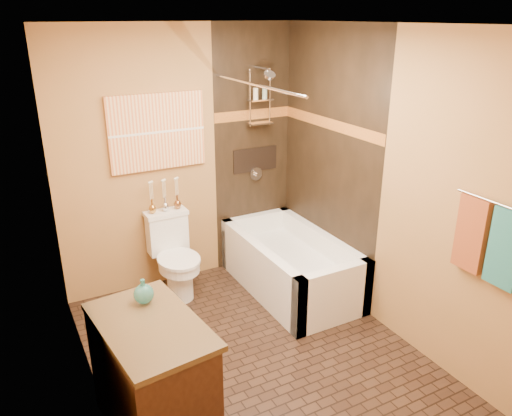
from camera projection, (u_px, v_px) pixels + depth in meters
floor at (255, 354)px, 4.02m from camera, size 3.00×3.00×0.00m
wall_left at (81, 244)px, 3.03m from camera, size 0.02×3.00×2.50m
wall_right at (383, 185)px, 4.09m from camera, size 0.02×3.00×2.50m
wall_back at (181, 160)px, 4.79m from camera, size 2.40×0.02×2.50m
wall_front at (405, 313)px, 2.33m from camera, size 2.40×0.02×2.50m
ceiling at (254, 24)px, 3.11m from camera, size 3.00×3.00×0.00m
alcove_tile_back at (253, 150)px, 5.13m from camera, size 0.85×0.01×2.50m
alcove_tile_right at (328, 163)px, 4.70m from camera, size 0.01×1.50×2.50m
mosaic_band_back at (253, 115)px, 4.98m from camera, size 0.85×0.01×0.10m
mosaic_band_right at (329, 124)px, 4.56m from camera, size 0.01×1.50×0.10m
alcove_niche at (255, 160)px, 5.17m from camera, size 0.50×0.01×0.25m
shower_fixtures at (260, 111)px, 4.90m from camera, size 0.24×0.33×1.16m
curtain_rod at (254, 84)px, 4.08m from camera, size 0.03×1.55×0.03m
towel_bar at (494, 203)px, 3.13m from camera, size 0.02×0.55×0.02m
towel_teal at (505, 249)px, 3.13m from camera, size 0.05×0.22×0.52m
towel_rust at (471, 234)px, 3.34m from camera, size 0.05×0.22×0.52m
sunset_painting at (157, 132)px, 4.57m from camera, size 0.90×0.04×0.70m
vanity_mirror at (89, 227)px, 2.65m from camera, size 0.01×1.00×0.90m
bathtub at (290, 269)px, 4.90m from camera, size 0.80×1.50×0.55m
toilet at (174, 256)px, 4.77m from camera, size 0.41×0.60×0.80m
vanity at (153, 377)px, 3.16m from camera, size 0.66×0.97×0.81m
teal_bottle at (143, 291)px, 3.20m from camera, size 0.14×0.14×0.21m
bud_vases at (164, 195)px, 4.71m from camera, size 0.32×0.07×0.31m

